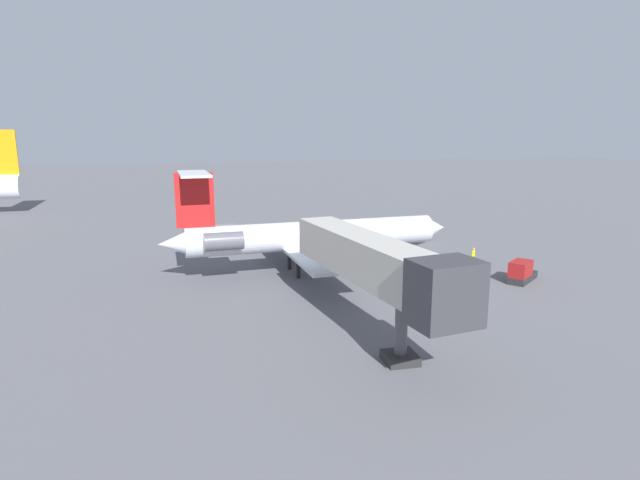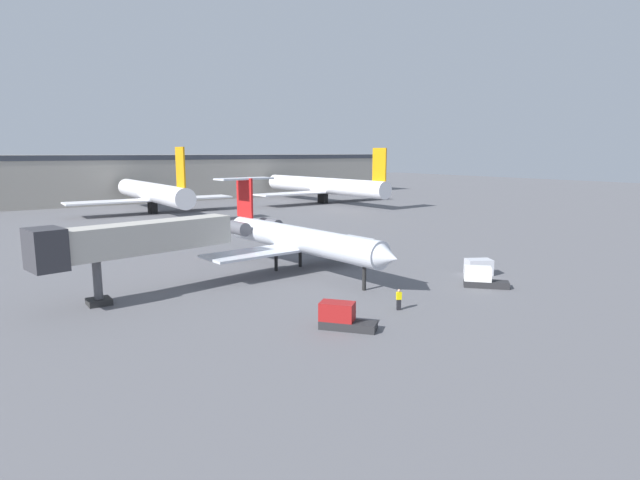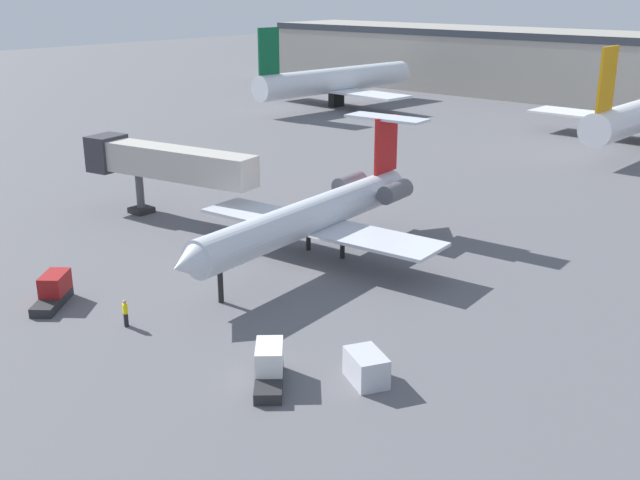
{
  "view_description": "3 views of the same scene",
  "coord_description": "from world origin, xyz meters",
  "px_view_note": "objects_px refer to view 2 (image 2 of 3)",
  "views": [
    {
      "loc": [
        -45.56,
        11.99,
        12.46
      ],
      "look_at": [
        0.64,
        1.3,
        2.72
      ],
      "focal_mm": 28.82,
      "sensor_mm": 36.0,
      "label": 1
    },
    {
      "loc": [
        -29.49,
        -42.58,
        12.29
      ],
      "look_at": [
        1.77,
        1.85,
        3.18
      ],
      "focal_mm": 29.33,
      "sensor_mm": 36.0,
      "label": 2
    },
    {
      "loc": [
        34.64,
        -37.36,
        19.55
      ],
      "look_at": [
        0.97,
        1.45,
        2.19
      ],
      "focal_mm": 42.51,
      "sensor_mm": 36.0,
      "label": 3
    }
  ],
  "objects_px": {
    "cargo_container_uld": "(479,267)",
    "parked_airliner_west_mid": "(152,193)",
    "baggage_tug_trailing": "(342,317)",
    "parked_airliner_centre": "(323,186)",
    "jet_bridge": "(126,241)",
    "regional_jet": "(294,237)",
    "baggage_tug_lead": "(481,278)",
    "ground_crew_marshaller": "(399,299)"
  },
  "relations": [
    {
      "from": "cargo_container_uld",
      "to": "parked_airliner_west_mid",
      "type": "xyz_separation_m",
      "value": [
        -9.88,
        73.37,
        3.43
      ]
    },
    {
      "from": "regional_jet",
      "to": "baggage_tug_lead",
      "type": "distance_m",
      "value": 19.1
    },
    {
      "from": "regional_jet",
      "to": "baggage_tug_trailing",
      "type": "height_order",
      "value": "regional_jet"
    },
    {
      "from": "jet_bridge",
      "to": "baggage_tug_lead",
      "type": "distance_m",
      "value": 31.7
    },
    {
      "from": "jet_bridge",
      "to": "parked_airliner_centre",
      "type": "distance_m",
      "value": 86.74
    },
    {
      "from": "jet_bridge",
      "to": "regional_jet",
      "type": "bearing_deg",
      "value": 3.16
    },
    {
      "from": "baggage_tug_trailing",
      "to": "cargo_container_uld",
      "type": "height_order",
      "value": "baggage_tug_trailing"
    },
    {
      "from": "jet_bridge",
      "to": "baggage_tug_trailing",
      "type": "relative_size",
      "value": 4.36
    },
    {
      "from": "ground_crew_marshaller",
      "to": "cargo_container_uld",
      "type": "relative_size",
      "value": 0.56
    },
    {
      "from": "regional_jet",
      "to": "parked_airliner_west_mid",
      "type": "relative_size",
      "value": 0.69
    },
    {
      "from": "regional_jet",
      "to": "baggage_tug_lead",
      "type": "height_order",
      "value": "regional_jet"
    },
    {
      "from": "baggage_tug_lead",
      "to": "parked_airliner_west_mid",
      "type": "height_order",
      "value": "parked_airliner_west_mid"
    },
    {
      "from": "jet_bridge",
      "to": "parked_airliner_west_mid",
      "type": "height_order",
      "value": "parked_airliner_west_mid"
    },
    {
      "from": "cargo_container_uld",
      "to": "parked_airliner_centre",
      "type": "height_order",
      "value": "parked_airliner_centre"
    },
    {
      "from": "jet_bridge",
      "to": "ground_crew_marshaller",
      "type": "xyz_separation_m",
      "value": [
        16.49,
        -15.64,
        -4.14
      ]
    },
    {
      "from": "baggage_tug_lead",
      "to": "cargo_container_uld",
      "type": "height_order",
      "value": "baggage_tug_lead"
    },
    {
      "from": "jet_bridge",
      "to": "parked_airliner_west_mid",
      "type": "bearing_deg",
      "value": 70.72
    },
    {
      "from": "baggage_tug_trailing",
      "to": "cargo_container_uld",
      "type": "bearing_deg",
      "value": 13.41
    },
    {
      "from": "baggage_tug_trailing",
      "to": "parked_airliner_centre",
      "type": "relative_size",
      "value": 0.09
    },
    {
      "from": "baggage_tug_trailing",
      "to": "parked_airliner_west_mid",
      "type": "height_order",
      "value": "parked_airliner_west_mid"
    },
    {
      "from": "jet_bridge",
      "to": "cargo_container_uld",
      "type": "height_order",
      "value": "jet_bridge"
    },
    {
      "from": "jet_bridge",
      "to": "cargo_container_uld",
      "type": "bearing_deg",
      "value": -20.03
    },
    {
      "from": "jet_bridge",
      "to": "parked_airliner_centre",
      "type": "height_order",
      "value": "parked_airliner_centre"
    },
    {
      "from": "jet_bridge",
      "to": "cargo_container_uld",
      "type": "relative_size",
      "value": 5.81
    },
    {
      "from": "jet_bridge",
      "to": "ground_crew_marshaller",
      "type": "height_order",
      "value": "jet_bridge"
    },
    {
      "from": "cargo_container_uld",
      "to": "parked_airliner_west_mid",
      "type": "relative_size",
      "value": 0.08
    },
    {
      "from": "ground_crew_marshaller",
      "to": "parked_airliner_west_mid",
      "type": "distance_m",
      "value": 77.76
    },
    {
      "from": "ground_crew_marshaller",
      "to": "baggage_tug_trailing",
      "type": "height_order",
      "value": "baggage_tug_trailing"
    },
    {
      "from": "baggage_tug_trailing",
      "to": "regional_jet",
      "type": "bearing_deg",
      "value": 67.8
    },
    {
      "from": "regional_jet",
      "to": "parked_airliner_west_mid",
      "type": "height_order",
      "value": "parked_airliner_west_mid"
    },
    {
      "from": "regional_jet",
      "to": "baggage_tug_lead",
      "type": "relative_size",
      "value": 6.99
    },
    {
      "from": "parked_airliner_centre",
      "to": "jet_bridge",
      "type": "bearing_deg",
      "value": -136.48
    },
    {
      "from": "parked_airliner_west_mid",
      "to": "parked_airliner_centre",
      "type": "xyz_separation_m",
      "value": [
        41.25,
        -2.15,
        -0.01
      ]
    },
    {
      "from": "jet_bridge",
      "to": "parked_airliner_west_mid",
      "type": "relative_size",
      "value": 0.44
    },
    {
      "from": "cargo_container_uld",
      "to": "baggage_tug_lead",
      "type": "bearing_deg",
      "value": -139.12
    },
    {
      "from": "baggage_tug_lead",
      "to": "parked_airliner_west_mid",
      "type": "xyz_separation_m",
      "value": [
        -6.09,
        76.65,
        3.39
      ]
    },
    {
      "from": "cargo_container_uld",
      "to": "parked_airliner_west_mid",
      "type": "distance_m",
      "value": 74.11
    },
    {
      "from": "jet_bridge",
      "to": "cargo_container_uld",
      "type": "xyz_separation_m",
      "value": [
        31.53,
        -11.49,
        -4.19
      ]
    },
    {
      "from": "regional_jet",
      "to": "parked_airliner_centre",
      "type": "relative_size",
      "value": 0.62
    },
    {
      "from": "baggage_tug_lead",
      "to": "parked_airliner_west_mid",
      "type": "relative_size",
      "value": 0.1
    },
    {
      "from": "ground_crew_marshaller",
      "to": "parked_airliner_west_mid",
      "type": "relative_size",
      "value": 0.04
    },
    {
      "from": "jet_bridge",
      "to": "parked_airliner_centre",
      "type": "xyz_separation_m",
      "value": [
        62.9,
        59.72,
        -0.77
      ]
    }
  ]
}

